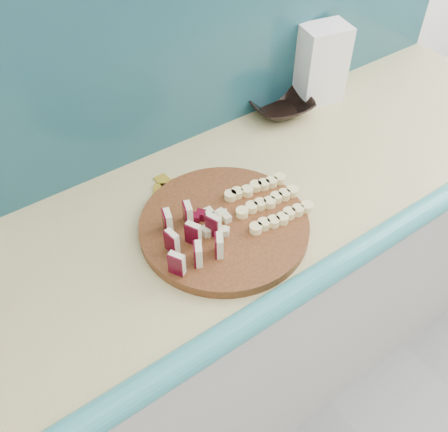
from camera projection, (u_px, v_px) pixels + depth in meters
The scene contains 9 objects.
kitchen_counter at pixel (213, 316), 1.53m from camera, with size 2.20×0.63×0.91m.
backsplash at pixel (140, 69), 1.19m from camera, with size 2.20×0.02×0.50m, color teal.
cutting_board at pixel (224, 226), 1.16m from camera, with size 0.39×0.39×0.02m, color #40200D.
apple_wedges at pixel (191, 237), 1.08m from camera, with size 0.15×0.16×0.05m.
apple_chunks at pixel (214, 223), 1.13m from camera, with size 0.07×0.06×0.02m.
banana_slices at pixel (268, 202), 1.18m from camera, with size 0.18×0.16×0.02m.
brown_bowl at pixel (280, 105), 1.49m from camera, with size 0.19×0.19×0.05m, color black.
flour_bag at pixel (321, 64), 1.48m from camera, with size 0.14×0.10×0.23m, color white.
banana_peel at pixel (176, 195), 1.24m from camera, with size 0.21×0.17×0.01m.
Camera 1 is at (-0.37, 0.79, 1.77)m, focal length 40.00 mm.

